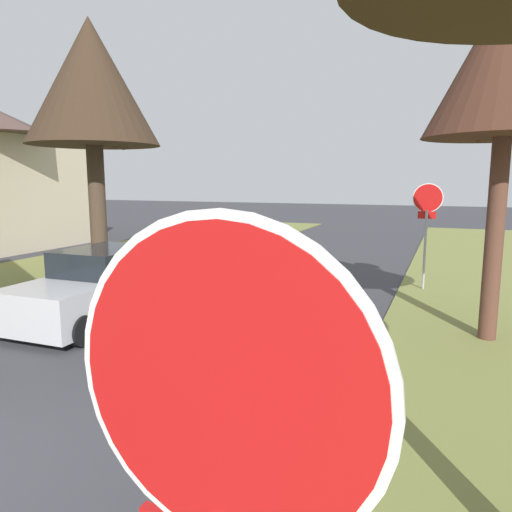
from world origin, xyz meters
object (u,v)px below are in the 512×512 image
(street_tree_right_mid_a, at_px, (509,60))
(parked_sedan_white, at_px, (226,250))
(stop_sign_far, at_px, (427,213))
(parked_sedan_silver, at_px, (102,287))
(street_tree_left_mid_a, at_px, (91,84))
(parked_motorcycle, at_px, (257,351))

(street_tree_right_mid_a, bearing_deg, parked_sedan_white, 149.56)
(street_tree_right_mid_a, distance_m, parked_sedan_white, 10.14)
(stop_sign_far, height_order, parked_sedan_silver, stop_sign_far)
(street_tree_left_mid_a, xyz_separation_m, parked_motorcycle, (7.17, -4.93, -5.35))
(parked_sedan_white, height_order, parked_motorcycle, parked_sedan_white)
(stop_sign_far, bearing_deg, street_tree_right_mid_a, -71.09)
(stop_sign_far, xyz_separation_m, parked_sedan_silver, (-6.60, -5.59, -1.47))
(street_tree_right_mid_a, xyz_separation_m, parked_motorcycle, (-3.44, -3.43, -4.73))
(parked_sedan_white, bearing_deg, parked_motorcycle, -61.31)
(parked_motorcycle, bearing_deg, street_tree_left_mid_a, 145.49)
(parked_sedan_silver, bearing_deg, stop_sign_far, 40.30)
(stop_sign_far, bearing_deg, parked_sedan_white, 175.02)
(street_tree_right_mid_a, xyz_separation_m, parked_sedan_white, (-7.84, 4.61, -4.49))
(stop_sign_far, height_order, street_tree_left_mid_a, street_tree_left_mid_a)
(parked_sedan_silver, relative_size, parked_sedan_white, 1.00)
(parked_sedan_silver, bearing_deg, street_tree_left_mid_a, 130.75)
(parked_sedan_white, bearing_deg, parked_sedan_silver, -91.32)
(parked_motorcycle, bearing_deg, parked_sedan_white, 118.69)
(parked_sedan_white, bearing_deg, stop_sign_far, -4.98)
(street_tree_right_mid_a, relative_size, street_tree_left_mid_a, 0.87)
(stop_sign_far, bearing_deg, street_tree_left_mid_a, -164.54)
(parked_sedan_white, bearing_deg, street_tree_right_mid_a, -30.44)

